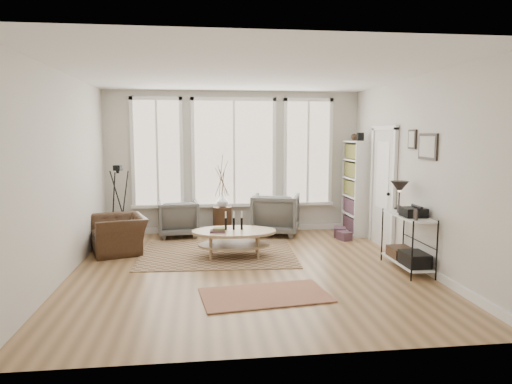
{
  "coord_description": "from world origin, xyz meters",
  "views": [
    {
      "loc": [
        -0.67,
        -6.66,
        2.03
      ],
      "look_at": [
        0.2,
        0.6,
        1.1
      ],
      "focal_mm": 32.0,
      "sensor_mm": 36.0,
      "label": 1
    }
  ],
  "objects": [
    {
      "name": "accent_chair",
      "position": [
        -2.1,
        1.26,
        0.32
      ],
      "size": [
        1.2,
        1.12,
        0.63
      ],
      "primitive_type": "imported",
      "rotation": [
        0.0,
        0.0,
        -1.24
      ],
      "color": "#3B2517",
      "rests_on": "ground"
    },
    {
      "name": "armchair_right",
      "position": [
        0.82,
        2.36,
        0.42
      ],
      "size": [
        1.12,
        1.14,
        0.84
      ],
      "primitive_type": "imported",
      "rotation": [
        0.0,
        0.0,
        2.85
      ],
      "color": "#63635F",
      "rests_on": "ground"
    },
    {
      "name": "rug_runner",
      "position": [
        0.1,
        -1.17,
        0.01
      ],
      "size": [
        1.68,
        1.07,
        0.01
      ],
      "primitive_type": "cube",
      "rotation": [
        0.0,
        0.0,
        0.12
      ],
      "color": "maroon",
      "rests_on": "ground"
    },
    {
      "name": "rug_main",
      "position": [
        -0.41,
        0.94,
        0.01
      ],
      "size": [
        2.68,
        2.06,
        0.01
      ],
      "primitive_type": "cube",
      "rotation": [
        0.0,
        0.0,
        -0.05
      ],
      "color": "brown",
      "rests_on": "ground"
    },
    {
      "name": "coffee_table",
      "position": [
        -0.16,
        0.76,
        0.34
      ],
      "size": [
        1.44,
        0.96,
        0.64
      ],
      "color": "tan",
      "rests_on": "ground"
    },
    {
      "name": "room",
      "position": [
        0.02,
        0.03,
        1.43
      ],
      "size": [
        5.5,
        5.54,
        2.9
      ],
      "color": "#9D754A",
      "rests_on": "ground"
    },
    {
      "name": "armchair_left",
      "position": [
        -1.15,
        2.45,
        0.36
      ],
      "size": [
        0.85,
        0.87,
        0.72
      ],
      "primitive_type": "imported",
      "rotation": [
        0.0,
        0.0,
        3.25
      ],
      "color": "#63635F",
      "rests_on": "ground"
    },
    {
      "name": "tripod_camera",
      "position": [
        -2.25,
        2.22,
        0.66
      ],
      "size": [
        0.51,
        0.51,
        1.44
      ],
      "color": "black",
      "rests_on": "ground"
    },
    {
      "name": "bay_window",
      "position": [
        0.0,
        2.71,
        1.61
      ],
      "size": [
        4.14,
        0.12,
        2.24
      ],
      "color": "tan",
      "rests_on": "ground"
    },
    {
      "name": "door",
      "position": [
        2.57,
        1.15,
        1.12
      ],
      "size": [
        0.09,
        1.06,
        2.22
      ],
      "color": "silver",
      "rests_on": "ground"
    },
    {
      "name": "wall_art",
      "position": [
        2.58,
        -0.27,
        1.88
      ],
      "size": [
        0.04,
        0.88,
        0.44
      ],
      "color": "black",
      "rests_on": "ground"
    },
    {
      "name": "side_table",
      "position": [
        -0.27,
        2.45,
        0.77
      ],
      "size": [
        0.38,
        0.38,
        1.6
      ],
      "color": "#3B2517",
      "rests_on": "ground"
    },
    {
      "name": "book_stack_near",
      "position": [
        2.05,
        1.99,
        0.09
      ],
      "size": [
        0.29,
        0.34,
        0.19
      ],
      "primitive_type": "cube",
      "rotation": [
        0.0,
        0.0,
        -0.26
      ],
      "color": "maroon",
      "rests_on": "ground"
    },
    {
      "name": "vase",
      "position": [
        -0.26,
        2.45,
        0.7
      ],
      "size": [
        0.24,
        0.24,
        0.25
      ],
      "primitive_type": "imported",
      "rotation": [
        0.0,
        0.0,
        0.02
      ],
      "color": "silver",
      "rests_on": "side_table"
    },
    {
      "name": "book_stack_far",
      "position": [
        2.05,
        1.69,
        0.08
      ],
      "size": [
        0.27,
        0.31,
        0.16
      ],
      "primitive_type": "cube",
      "rotation": [
        0.0,
        0.0,
        0.33
      ],
      "color": "maroon",
      "rests_on": "ground"
    },
    {
      "name": "low_shelf",
      "position": [
        2.38,
        -0.3,
        0.51
      ],
      "size": [
        0.38,
        1.08,
        1.3
      ],
      "color": "white",
      "rests_on": "ground"
    },
    {
      "name": "bookcase",
      "position": [
        2.44,
        2.23,
        0.96
      ],
      "size": [
        0.31,
        0.85,
        2.06
      ],
      "color": "white",
      "rests_on": "ground"
    }
  ]
}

